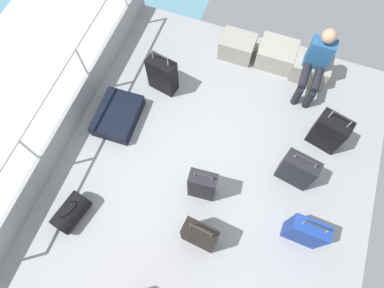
% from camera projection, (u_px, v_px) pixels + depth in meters
% --- Properties ---
extents(ground_plane, '(4.40, 5.20, 0.06)m').
position_uv_depth(ground_plane, '(212.00, 175.00, 4.71)').
color(ground_plane, '#939699').
extents(gunwale_port, '(0.06, 5.20, 0.45)m').
position_uv_depth(gunwale_port, '(70.00, 121.00, 4.77)').
color(gunwale_port, '#939699').
rests_on(gunwale_port, ground_plane).
extents(railing_port, '(0.04, 4.20, 1.02)m').
position_uv_depth(railing_port, '(55.00, 101.00, 4.25)').
color(railing_port, silver).
rests_on(railing_port, ground_plane).
extents(sea_wake, '(12.00, 12.00, 0.01)m').
position_uv_depth(sea_wake, '(4.00, 110.00, 5.48)').
color(sea_wake, '#598C9E').
rests_on(sea_wake, ground_plane).
extents(cargo_crate_0, '(0.57, 0.41, 0.37)m').
position_uv_depth(cargo_crate_0, '(237.00, 46.00, 5.34)').
color(cargo_crate_0, gray).
rests_on(cargo_crate_0, ground_plane).
extents(cargo_crate_1, '(0.61, 0.48, 0.36)m').
position_uv_depth(cargo_crate_1, '(276.00, 54.00, 5.28)').
color(cargo_crate_1, '#9E9989').
rests_on(cargo_crate_1, ground_plane).
extents(cargo_crate_2, '(0.59, 0.42, 0.37)m').
position_uv_depth(cargo_crate_2, '(311.00, 69.00, 5.17)').
color(cargo_crate_2, '#9E9989').
rests_on(cargo_crate_2, ground_plane).
extents(passenger_seated, '(0.34, 0.66, 1.07)m').
position_uv_depth(passenger_seated, '(317.00, 63.00, 4.76)').
color(passenger_seated, '#26598C').
rests_on(passenger_seated, ground_plane).
extents(suitcase_0, '(0.48, 0.29, 0.72)m').
position_uv_depth(suitcase_0, '(297.00, 170.00, 4.38)').
color(suitcase_0, black).
rests_on(suitcase_0, ground_plane).
extents(suitcase_1, '(0.46, 0.30, 0.79)m').
position_uv_depth(suitcase_1, '(162.00, 75.00, 4.97)').
color(suitcase_1, black).
rests_on(suitcase_1, ground_plane).
extents(suitcase_4, '(0.45, 0.21, 0.77)m').
position_uv_depth(suitcase_4, '(305.00, 232.00, 4.06)').
color(suitcase_4, navy).
rests_on(suitcase_4, ground_plane).
extents(suitcase_5, '(0.48, 0.36, 0.79)m').
position_uv_depth(suitcase_5, '(329.00, 132.00, 4.61)').
color(suitcase_5, black).
rests_on(suitcase_5, ground_plane).
extents(suitcase_6, '(0.61, 0.79, 0.21)m').
position_uv_depth(suitcase_6, '(118.00, 116.00, 4.94)').
color(suitcase_6, black).
rests_on(suitcase_6, ground_plane).
extents(suitcase_7, '(0.37, 0.21, 0.76)m').
position_uv_depth(suitcase_7, '(202.00, 185.00, 4.28)').
color(suitcase_7, black).
rests_on(suitcase_7, ground_plane).
extents(suitcase_8, '(0.45, 0.25, 0.76)m').
position_uv_depth(suitcase_8, '(200.00, 235.00, 4.07)').
color(suitcase_8, black).
rests_on(suitcase_8, ground_plane).
extents(duffel_bag, '(0.40, 0.55, 0.44)m').
position_uv_depth(duffel_bag, '(71.00, 212.00, 4.32)').
color(duffel_bag, black).
rests_on(duffel_bag, ground_plane).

